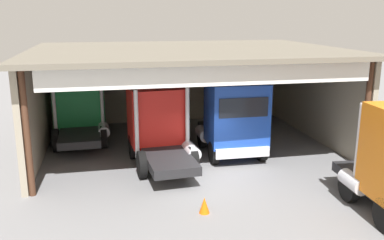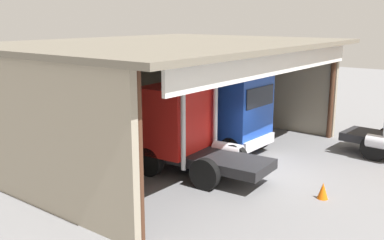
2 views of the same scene
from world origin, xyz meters
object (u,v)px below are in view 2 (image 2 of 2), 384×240
object	(u,v)px
truck_blue_right_bay	(232,112)
oil_drum	(166,111)
truck_green_center_bay	(37,131)
traffic_cone	(323,191)
truck_red_left_bay	(183,129)
tool_cart	(173,114)

from	to	relation	value
truck_blue_right_bay	oil_drum	world-z (taller)	truck_blue_right_bay
truck_green_center_bay	traffic_cone	distance (m)	10.63
truck_blue_right_bay	truck_green_center_bay	bearing A→B (deg)	-29.85
truck_green_center_bay	traffic_cone	size ratio (longest dim) A/B	9.06
truck_red_left_bay	truck_green_center_bay	bearing A→B (deg)	126.82
traffic_cone	truck_red_left_bay	bearing A→B (deg)	98.11
truck_green_center_bay	oil_drum	size ratio (longest dim) A/B	5.84
oil_drum	truck_red_left_bay	bearing A→B (deg)	-134.85
truck_green_center_bay	tool_cart	size ratio (longest dim) A/B	5.07
truck_blue_right_bay	tool_cart	size ratio (longest dim) A/B	5.08
truck_red_left_bay	traffic_cone	xyz separation A→B (m)	(0.76, -5.36, -1.46)
oil_drum	traffic_cone	distance (m)	13.62
truck_red_left_bay	traffic_cone	bearing A→B (deg)	-85.77
tool_cart	oil_drum	bearing A→B (deg)	59.85
tool_cart	truck_red_left_bay	bearing A→B (deg)	-137.24
truck_green_center_bay	tool_cart	bearing A→B (deg)	6.90
truck_red_left_bay	tool_cart	size ratio (longest dim) A/B	5.23
truck_red_left_bay	oil_drum	xyz separation A→B (m)	(6.81, 6.84, -1.30)
truck_red_left_bay	oil_drum	bearing A→B (deg)	41.27
truck_blue_right_bay	traffic_cone	bearing A→B (deg)	64.50
truck_green_center_bay	truck_blue_right_bay	bearing A→B (deg)	-32.42
oil_drum	tool_cart	world-z (taller)	tool_cart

